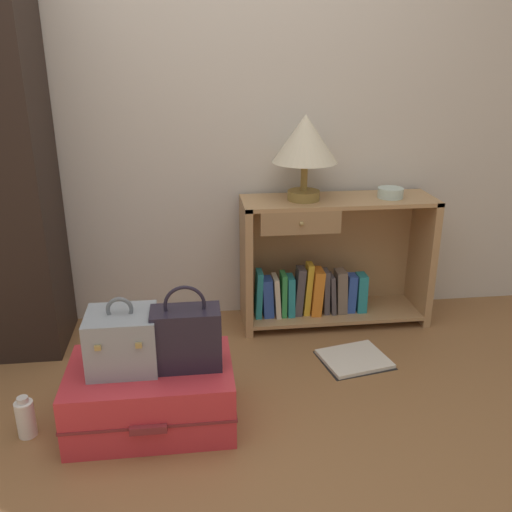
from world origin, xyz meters
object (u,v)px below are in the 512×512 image
Objects in this scene: suitcase_large at (152,394)px; train_case at (123,340)px; open_book_on_floor at (354,359)px; bowl at (390,193)px; handbag at (186,337)px; table_lamp at (305,142)px; bottle at (26,418)px; bookshelf at (328,265)px.

train_case reaches higher than suitcase_large.
open_book_on_floor is at bearing 20.66° from suitcase_large.
bowl is 1.42m from handbag.
open_book_on_floor is (0.19, -0.45, -1.02)m from table_lamp.
bowl is 0.76× the size of bottle.
suitcase_large is at bearing -147.31° from bowl.
bowl is at bearing -5.12° from bookshelf.
suitcase_large is 1.90× the size of handbag.
bottle reaches higher than open_book_on_floor.
bookshelf is 0.57m from open_book_on_floor.
table_lamp is 1.44× the size of train_case.
table_lamp is at bearing 112.92° from open_book_on_floor.
suitcase_large is 2.19× the size of train_case.
bottle is at bearing -176.73° from suitcase_large.
table_lamp is 1.36m from train_case.
handbag is at bearing -127.34° from table_lamp.
bowl is 0.91m from open_book_on_floor.
open_book_on_floor is at bearing -122.69° from bowl.
suitcase_large is 1.05m from open_book_on_floor.
bowl is 2.06m from bottle.
suitcase_large is (-0.94, -0.84, -0.21)m from bookshelf.
table_lamp is at bearing 33.31° from bottle.
bowl is at bearing 30.40° from train_case.
bookshelf is 0.52m from bowl.
handbag is (-0.79, -0.85, 0.06)m from bookshelf.
handbag reaches higher than suitcase_large.
train_case is (-1.04, -0.83, 0.05)m from bookshelf.
train_case is at bearing -149.60° from bowl.
suitcase_large is (-0.79, -0.82, -0.90)m from table_lamp.
open_book_on_floor is (0.98, 0.37, -0.12)m from suitcase_large.
train_case is at bearing -137.71° from table_lamp.
bowl is 0.44× the size of train_case.
open_book_on_floor is (-0.28, -0.44, -0.74)m from bowl.
bookshelf is 2.94× the size of handbag.
table_lamp is at bearing 42.29° from train_case.
train_case is 1.72× the size of bottle.
bookshelf reaches higher than handbag.
table_lamp reaches higher than bookshelf.
open_book_on_floor is at bearing 18.35° from train_case.
bottle is (-0.40, -0.04, -0.30)m from train_case.
bowl reaches higher than open_book_on_floor.
bowl is 0.36× the size of open_book_on_floor.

